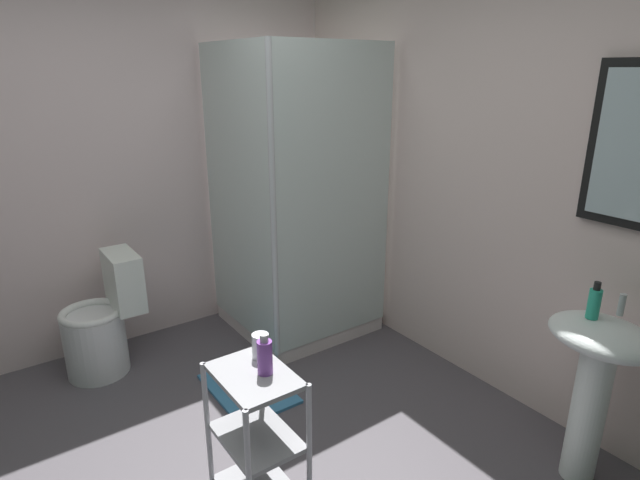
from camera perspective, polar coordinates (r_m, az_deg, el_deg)
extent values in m
cube|color=beige|center=(3.02, 20.42, 6.12)|extent=(4.20, 0.10, 2.50)
cube|color=silver|center=(3.60, -25.40, 7.34)|extent=(0.10, 4.20, 2.50)
cube|color=white|center=(3.95, -2.46, -8.43)|extent=(0.90, 0.90, 0.10)
cube|color=silver|center=(3.39, -9.10, 4.84)|extent=(0.90, 0.02, 1.90)
cube|color=silver|center=(3.25, 1.65, 4.46)|extent=(0.02, 0.90, 1.90)
cylinder|color=silver|center=(3.01, -5.22, 3.23)|extent=(0.04, 0.04, 1.90)
cylinder|color=silver|center=(3.93, -2.47, -7.75)|extent=(0.08, 0.08, 0.00)
cylinder|color=white|center=(2.75, 27.57, -16.84)|extent=(0.15, 0.15, 0.68)
ellipsoid|color=white|center=(2.56, 28.92, -9.32)|extent=(0.46, 0.37, 0.13)
cylinder|color=silver|center=(2.61, 30.49, -6.21)|extent=(0.03, 0.03, 0.10)
cylinder|color=white|center=(3.57, -23.66, -10.52)|extent=(0.37, 0.37, 0.40)
torus|color=white|center=(3.48, -24.11, -7.40)|extent=(0.37, 0.37, 0.04)
cube|color=white|center=(3.45, -21.00, -4.18)|extent=(0.35, 0.17, 0.36)
cylinder|color=silver|center=(2.33, -12.24, -20.97)|extent=(0.02, 0.02, 0.74)
cylinder|color=silver|center=(2.42, -6.28, -19.00)|extent=(0.02, 0.02, 0.74)
cylinder|color=silver|center=(2.18, -1.19, -23.81)|extent=(0.02, 0.02, 0.74)
cube|color=#99999E|center=(2.20, -7.04, -20.86)|extent=(0.36, 0.26, 0.02)
cube|color=#99999E|center=(2.03, -7.36, -14.74)|extent=(0.36, 0.26, 0.02)
cylinder|color=#2DBC99|center=(2.52, 28.14, -6.29)|extent=(0.05, 0.05, 0.13)
cylinder|color=black|center=(2.49, 28.44, -4.52)|extent=(0.03, 0.03, 0.04)
cylinder|color=purple|center=(1.99, -6.15, -12.83)|extent=(0.06, 0.06, 0.14)
cylinder|color=silver|center=(1.95, -6.24, -10.76)|extent=(0.03, 0.03, 0.03)
cylinder|color=silver|center=(2.10, -6.61, -11.61)|extent=(0.07, 0.07, 0.10)
cube|color=teal|center=(3.24, -7.98, -16.02)|extent=(0.60, 0.40, 0.02)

